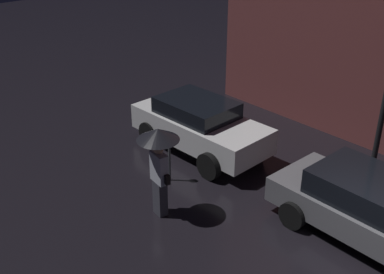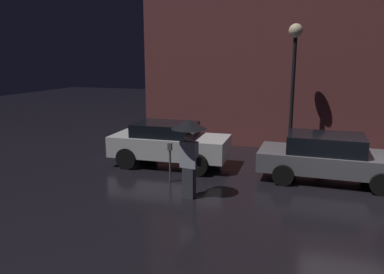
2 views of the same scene
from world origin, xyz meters
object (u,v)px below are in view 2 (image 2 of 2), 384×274
(parked_car_grey, at_px, (329,157))
(street_lamp_near, at_px, (294,59))
(parked_car_white, at_px, (169,143))
(parking_meter, at_px, (170,158))
(pedestrian_with_umbrella, at_px, (189,140))

(parked_car_grey, relative_size, street_lamp_near, 0.87)
(street_lamp_near, bearing_deg, parked_car_grey, -62.69)
(parked_car_white, distance_m, parking_meter, 1.78)
(parked_car_grey, relative_size, pedestrian_with_umbrella, 1.99)
(parked_car_white, bearing_deg, parking_meter, -69.83)
(parked_car_white, bearing_deg, parked_car_grey, -2.41)
(parked_car_white, height_order, street_lamp_near, street_lamp_near)
(parked_car_white, distance_m, street_lamp_near, 5.44)
(pedestrian_with_umbrella, height_order, street_lamp_near, street_lamp_near)
(parked_car_grey, xyz_separation_m, street_lamp_near, (-1.31, 2.54, 2.89))
(parking_meter, bearing_deg, parked_car_white, 112.42)
(parking_meter, height_order, street_lamp_near, street_lamp_near)
(parked_car_white, relative_size, pedestrian_with_umbrella, 1.91)
(pedestrian_with_umbrella, bearing_deg, street_lamp_near, 74.06)
(parked_car_grey, xyz_separation_m, pedestrian_with_umbrella, (-3.57, -2.69, 0.84))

